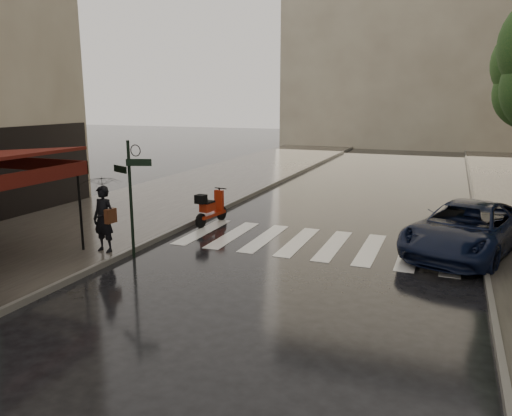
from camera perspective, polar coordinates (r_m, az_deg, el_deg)
The scene contains 10 objects.
ground at distance 10.81m, azimuth -17.71°, elevation -10.67°, with size 120.00×120.00×0.00m, color black.
sidewalk_near at distance 22.84m, azimuth -7.65°, elevation 1.99°, with size 6.00×60.00×0.12m, color #38332D.
curb_near at distance 21.54m, azimuth -0.53°, elevation 1.52°, with size 0.12×60.00×0.16m, color #595651.
curb_far at distance 20.06m, azimuth 23.77°, elevation -0.35°, with size 0.12×60.00×0.16m, color #595651.
crosswalk at distance 14.65m, azimuth 6.79°, elevation -4.05°, with size 7.85×3.20×0.01m.
signpost at distance 13.30m, azimuth -14.14°, elevation 2.06°, with size 1.17×0.29×3.10m.
backdrop_building at distance 46.13m, azimuth 17.96°, elevation 19.09°, with size 22.00×6.00×20.00m, color gray.
pedestrian_with_umbrella at distance 13.68m, azimuth -17.22°, elevation 1.97°, with size 1.15×1.17×2.51m.
scooter at distance 16.74m, azimuth -5.24°, elevation -0.09°, with size 0.56×1.74×1.15m.
parked_car at distance 14.61m, azimuth 22.91°, elevation -2.21°, with size 2.31×5.01×1.39m, color black.
Camera 1 is at (6.46, -7.63, 4.12)m, focal length 35.00 mm.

